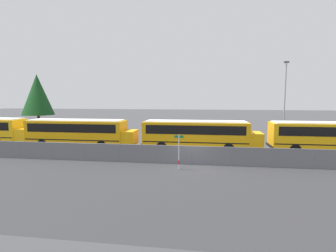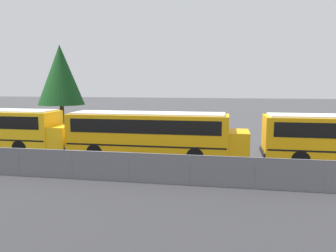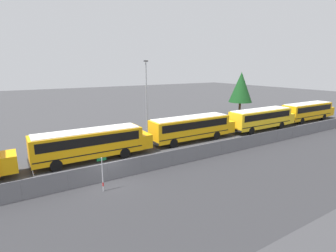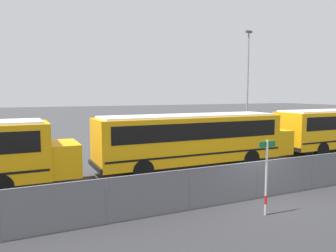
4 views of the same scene
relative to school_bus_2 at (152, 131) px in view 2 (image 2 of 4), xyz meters
name	(u,v)px [view 2 (image 2 of 4)]	position (x,y,z in m)	size (l,w,h in m)	color
school_bus_2	(152,131)	(0.00, 0.00, 0.00)	(11.84, 2.64, 3.07)	orange
tree_1	(61,75)	(-12.53, 11.48, 4.00)	(4.83, 4.83, 9.00)	#51381E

